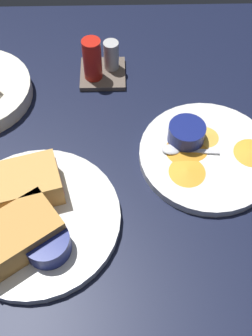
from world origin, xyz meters
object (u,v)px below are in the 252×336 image
Objects in this scene: ramekin_dark_sauce at (47,243)px; plate_chips_companion at (207,155)px; plate_sandwich_main at (37,219)px; ramekin_light_gravy at (187,133)px; sandwich_half_near at (18,186)px; sandwich_half_far at (14,236)px; spoon_by_dark_ramekin at (32,220)px; spoon_by_gravy_ramekin at (179,150)px; condiment_caddy at (100,63)px.

plate_chips_companion is (25.67, 17.17, -2.58)cm from ramekin_dark_sauce.
ramekin_light_gravy is (24.61, 14.75, 2.64)cm from plate_sandwich_main.
sandwich_half_near is 31.98cm from plate_chips_companion.
sandwich_half_far is 4.57cm from spoon_by_dark_ramekin.
spoon_by_gravy_ramekin is (25.94, 8.09, -2.04)cm from sandwich_half_near.
spoon_by_gravy_ramekin is at bearing 27.81° from plate_sandwich_main.
spoon_by_gravy_ramekin is (25.39, 16.68, -2.04)cm from sandwich_half_far.
spoon_by_gravy_ramekin is at bearing 28.75° from spoon_by_dark_ramekin.
plate_chips_companion is at bearing -48.51° from condiment_caddy.
condiment_caddy is at bearing 73.86° from plate_sandwich_main.
sandwich_half_near reaches higher than spoon_by_gravy_ramekin.
ramekin_dark_sauce is 30.99cm from plate_chips_companion.
spoon_by_dark_ramekin is 1.43× the size of ramekin_light_gravy.
plate_chips_companion is 2.36× the size of spoon_by_gravy_ramekin.
condiment_caddy reaches higher than ramekin_dark_sauce.
spoon_by_dark_ramekin is 0.96× the size of condiment_caddy.
plate_sandwich_main is 2.63× the size of spoon_by_gravy_ramekin.
spoon_by_dark_ramekin reaches higher than plate_sandwich_main.
plate_chips_companion is at bearing 13.98° from sandwich_half_near.
spoon_by_gravy_ramekin is at bearing 33.31° from sandwich_half_far.
ramekin_dark_sauce is 0.29× the size of plate_chips_companion.
condiment_caddy is (-13.68, 20.64, 1.44)cm from spoon_by_gravy_ramekin.
sandwich_half_far reaches higher than ramekin_light_gravy.
ramekin_light_gravy is (22.15, 20.10, 0.06)cm from ramekin_dark_sauce.
sandwich_half_far is 1.51× the size of spoon_by_gravy_ramekin.
plate_sandwich_main is 1.12× the size of plate_chips_companion.
ramekin_dark_sauce is at bearing -65.35° from plate_sandwich_main.
spoon_by_dark_ramekin is 0.39× the size of plate_chips_companion.
sandwich_half_far is 0.64× the size of plate_chips_companion.
sandwich_half_near is 0.63× the size of plate_chips_companion.
plate_sandwich_main is 5.91cm from sandwich_half_near.
spoon_by_gravy_ramekin is (23.19, 12.23, 1.16)cm from plate_sandwich_main.
ramekin_dark_sauce is 38.86cm from condiment_caddy.
sandwich_half_near reaches higher than spoon_by_dark_ramekin.
spoon_by_dark_ramekin is 31.26cm from plate_chips_companion.
condiment_caddy is (7.06, 38.22, 0.02)cm from ramekin_dark_sauce.
ramekin_light_gravy is at bearing 35.61° from sandwich_half_far.
plate_chips_companion is 28.22cm from condiment_caddy.
condiment_caddy reaches higher than ramekin_light_gravy.
plate_chips_companion is at bearing -4.69° from spoon_by_gravy_ramekin.
ramekin_light_gravy is at bearing 31.72° from spoon_by_dark_ramekin.
sandwich_half_far is at bearing -86.35° from sandwich_half_near.
condiment_caddy is at bearing 72.57° from sandwich_half_far.
sandwich_half_near is at bearing -162.67° from spoon_by_gravy_ramekin.
ramekin_light_gravy reaches higher than spoon_by_gravy_ramekin.
condiment_caddy is at bearing 66.88° from sandwich_half_near.
ramekin_light_gravy is (25.08, 15.50, 1.48)cm from spoon_by_dark_ramekin.
plate_sandwich_main is at bearing 57.74° from spoon_by_dark_ramekin.
sandwich_half_near and sandwich_half_far have the same top height.
ramekin_light_gravy reaches higher than spoon_by_dark_ramekin.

